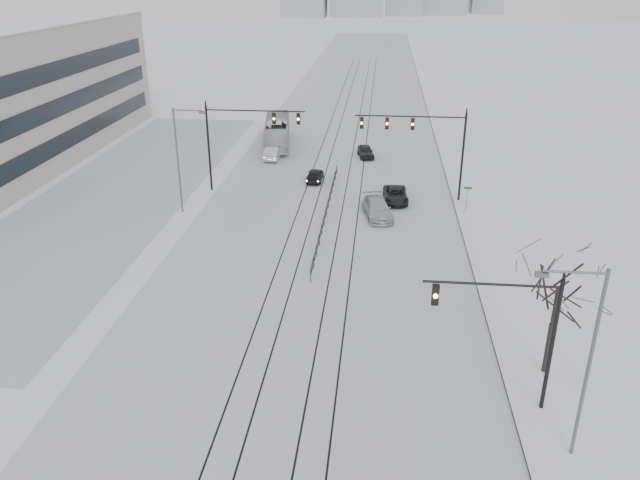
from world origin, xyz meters
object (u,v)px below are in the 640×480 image
(traffic_mast_near, at_px, (518,326))
(sedan_sb_inner, at_px, (315,175))
(box_truck, at_px, (277,132))
(sedan_sb_outer, at_px, (273,152))
(sedan_nb_far, at_px, (366,151))
(sedan_nb_right, at_px, (378,209))
(bare_tree, at_px, (556,298))
(sedan_nb_front, at_px, (396,195))

(traffic_mast_near, relative_size, sedan_sb_inner, 1.87)
(box_truck, bearing_deg, sedan_sb_outer, 86.85)
(sedan_nb_far, bearing_deg, sedan_sb_outer, 178.84)
(sedan_sb_outer, xyz_separation_m, sedan_nb_far, (10.08, 1.66, -0.08))
(sedan_sb_outer, bearing_deg, sedan_nb_right, 127.00)
(sedan_sb_inner, xyz_separation_m, sedan_nb_far, (4.70, 9.03, 0.02))
(bare_tree, distance_m, sedan_sb_inner, 34.25)
(traffic_mast_near, bearing_deg, bare_tree, 51.24)
(bare_tree, bearing_deg, sedan_sb_outer, 118.55)
(sedan_sb_outer, xyz_separation_m, box_truck, (-0.47, 5.64, 0.90))
(traffic_mast_near, bearing_deg, sedan_nb_right, 104.95)
(sedan_sb_outer, distance_m, sedan_nb_front, 18.18)
(bare_tree, xyz_separation_m, sedan_sb_outer, (-20.58, 37.83, -3.76))
(sedan_nb_right, distance_m, sedan_nb_far, 18.16)
(sedan_nb_right, distance_m, box_truck, 25.20)
(sedan_sb_inner, bearing_deg, sedan_nb_right, 125.54)
(sedan_sb_inner, bearing_deg, sedan_nb_far, -116.66)
(sedan_sb_outer, bearing_deg, bare_tree, 120.21)
(box_truck, bearing_deg, sedan_nb_front, 119.14)
(sedan_nb_right, bearing_deg, sedan_nb_far, 83.06)
(traffic_mast_near, relative_size, sedan_nb_far, 1.82)
(sedan_sb_inner, relative_size, sedan_sb_outer, 0.84)
(sedan_nb_far, bearing_deg, bare_tree, -85.59)
(bare_tree, relative_size, box_truck, 0.52)
(sedan_nb_front, bearing_deg, traffic_mast_near, -83.11)
(sedan_nb_right, bearing_deg, sedan_nb_front, 56.58)
(traffic_mast_near, xyz_separation_m, box_truck, (-18.64, 46.47, -2.93))
(sedan_sb_outer, relative_size, sedan_nb_far, 1.16)
(sedan_sb_inner, height_order, sedan_nb_far, sedan_nb_far)
(traffic_mast_near, height_order, sedan_sb_outer, traffic_mast_near)
(sedan_sb_outer, relative_size, box_truck, 0.38)
(traffic_mast_near, bearing_deg, box_truck, 111.86)
(sedan_sb_inner, height_order, sedan_sb_outer, sedan_sb_outer)
(sedan_sb_inner, distance_m, sedan_nb_front, 9.35)
(sedan_nb_front, xyz_separation_m, box_truck, (-13.68, 18.13, 1.00))
(sedan_nb_front, bearing_deg, box_truck, 124.02)
(traffic_mast_near, distance_m, sedan_sb_outer, 44.86)
(bare_tree, height_order, sedan_nb_right, bare_tree)
(sedan_nb_right, xyz_separation_m, box_truck, (-12.12, 22.08, 0.90))
(sedan_sb_inner, height_order, sedan_nb_right, sedan_nb_right)
(sedan_nb_right, relative_size, box_truck, 0.43)
(sedan_sb_inner, relative_size, sedan_nb_far, 0.97)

